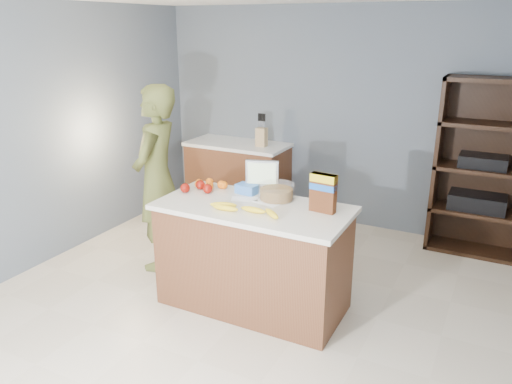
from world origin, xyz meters
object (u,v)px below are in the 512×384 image
at_px(shelving_unit, 482,171).
at_px(person, 157,179).
at_px(counter_peninsula, 253,260).
at_px(cereal_box, 323,190).
at_px(tv, 262,174).

relative_size(shelving_unit, person, 1.02).
distance_m(counter_peninsula, shelving_unit, 2.61).
bearing_deg(shelving_unit, cereal_box, -117.70).
xyz_separation_m(shelving_unit, tv, (-1.64, -1.71, 0.19)).
distance_m(person, cereal_box, 1.72).
bearing_deg(shelving_unit, tv, -133.71).
bearing_deg(tv, counter_peninsula, -75.26).
relative_size(tv, cereal_box, 0.93).
height_order(tv, cereal_box, cereal_box).
height_order(person, cereal_box, person).
relative_size(counter_peninsula, cereal_box, 5.15).
bearing_deg(person, counter_peninsula, 62.76).
xyz_separation_m(shelving_unit, person, (-2.72, -1.78, 0.02)).
bearing_deg(counter_peninsula, cereal_box, 12.87).
xyz_separation_m(counter_peninsula, tv, (-0.09, 0.34, 0.64)).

